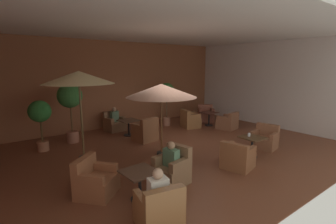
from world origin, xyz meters
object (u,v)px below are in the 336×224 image
Objects in this scene: patron_blue_shirt at (158,189)px; patron_by_window at (171,156)px; cafe_table_front_right at (129,124)px; potted_tree_mid_left at (40,115)px; armchair_front_left_north at (265,140)px; potted_tree_left_corner at (70,100)px; armchair_front_left_east at (237,158)px; armchair_mid_center_north at (95,181)px; cafe_table_rear_right at (209,116)px; armchair_rear_right_north at (228,123)px; cafe_table_front_left at (252,142)px; armchair_front_right_east at (146,132)px; patio_umbrella_center_beige at (79,78)px; patio_umbrella_tall_red at (161,91)px; armchair_mid_center_east at (159,211)px; patron_with_friend at (114,115)px; cafe_table_mid_center at (140,178)px; armchair_rear_right_east at (206,115)px; armchair_mid_center_south at (172,170)px; iced_drink_cup at (249,135)px; potted_tree_mid_right at (167,94)px; armchair_front_right_north at (114,124)px; armchair_rear_right_south at (190,121)px.

patron_by_window is (1.18, 1.16, 0.00)m from patron_blue_shirt.
potted_tree_mid_left is at bearing 178.94° from cafe_table_front_right.
potted_tree_left_corner reaches higher than armchair_front_left_north.
patron_blue_shirt is at bearing -166.45° from armchair_front_left_east.
cafe_table_rear_right is (6.79, 3.08, 0.18)m from armchair_mid_center_north.
potted_tree_mid_left reaches higher than armchair_rear_right_north.
armchair_front_right_east reaches higher than cafe_table_front_left.
patio_umbrella_center_beige reaches higher than cafe_table_rear_right.
cafe_table_rear_right is 6.29m from potted_tree_left_corner.
armchair_rear_right_north is at bearing 52.04° from cafe_table_front_left.
patio_umbrella_tall_red is 3.68m from potted_tree_left_corner.
patron_with_friend is at bearing 71.67° from armchair_mid_center_east.
patron_blue_shirt is at bearing -112.82° from cafe_table_front_right.
patio_umbrella_tall_red reaches higher than cafe_table_mid_center.
armchair_front_left_north is 0.84× the size of armchair_rear_right_east.
armchair_mid_center_south is at bearing -78.38° from potted_tree_left_corner.
iced_drink_cup is (1.94, -4.43, 0.21)m from cafe_table_front_right.
potted_tree_mid_right is 2.99× the size of patron_blue_shirt.
armchair_mid_center_east is at bearing -108.17° from armchair_front_right_north.
patio_umbrella_tall_red reaches higher than cafe_table_front_left.
patron_with_friend is (-2.12, 5.57, 0.20)m from cafe_table_front_left.
armchair_mid_center_north is 0.50× the size of potted_tree_left_corner.
armchair_front_left_north is 6.24m from patron_with_friend.
patron_blue_shirt is (-4.33, -1.07, 0.22)m from cafe_table_front_left.
armchair_front_right_north is 0.38× the size of patio_umbrella_tall_red.
patio_umbrella_tall_red is 1.04× the size of potted_tree_left_corner.
armchair_rear_right_east is (4.55, 0.05, -0.17)m from cafe_table_front_right.
patio_umbrella_tall_red is at bearing -155.57° from cafe_table_rear_right.
armchair_mid_center_south is at bearing -144.09° from cafe_table_rear_right.
patio_umbrella_tall_red is 4.01m from potted_tree_mid_right.
patron_by_window is 5.63× the size of iced_drink_cup.
patio_umbrella_center_beige is at bearing 78.07° from armchair_mid_center_north.
patio_umbrella_center_beige reaches higher than armchair_rear_right_north.
patron_with_friend reaches higher than armchair_front_left_north.
cafe_table_front_right is 0.87× the size of armchair_rear_right_north.
cafe_table_front_right is (-1.97, 4.54, -0.01)m from cafe_table_front_left.
armchair_mid_center_south reaches higher than armchair_rear_right_south.
armchair_front_left_north reaches higher than cafe_table_mid_center.
armchair_front_right_east is 1.08× the size of armchair_mid_center_east.
patron_with_friend is at bearing 17.52° from potted_tree_mid_left.
armchair_mid_center_south is 2.67m from patio_umbrella_tall_red.
iced_drink_cup is (4.30, -2.91, -1.79)m from patio_umbrella_center_beige.
armchair_rear_right_east is 0.47× the size of patio_umbrella_tall_red.
patio_umbrella_center_beige is at bearing 145.19° from cafe_table_front_left.
patio_umbrella_tall_red is 2.48m from patio_umbrella_center_beige.
patio_umbrella_tall_red reaches higher than armchair_mid_center_east.
patron_with_friend is at bearing 168.15° from armchair_rear_right_east.
armchair_mid_center_south is 0.99× the size of armchair_rear_right_south.
armchair_mid_center_east is (-5.44, -1.36, 0.01)m from armchair_front_left_north.
armchair_mid_center_east is 7.97m from cafe_table_rear_right.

